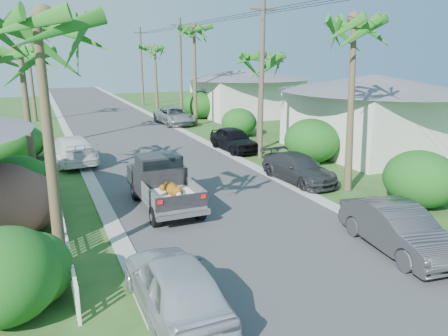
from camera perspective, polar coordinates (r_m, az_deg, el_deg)
name	(u,v)px	position (r m, az deg, el deg)	size (l,w,h in m)	color
ground	(301,274)	(12.92, 9.99, -13.54)	(120.00, 120.00, 0.00)	#264F1D
road	(126,132)	(35.53, -12.64, 4.58)	(8.00, 100.00, 0.02)	#38383A
curb_left	(69,136)	(35.00, -19.57, 3.97)	(0.60, 100.00, 0.06)	#A5A39E
curb_right	(178,128)	(36.55, -5.99, 5.17)	(0.60, 100.00, 0.06)	#A5A39E
pickup_truck	(161,181)	(18.03, -8.20, -1.71)	(1.98, 5.12, 2.06)	black
parked_car_rn	(398,229)	(14.85, 21.76, -7.42)	(1.56, 4.48, 1.48)	#34363A
parked_car_rm	(298,169)	(21.47, 9.70, -0.07)	(1.84, 4.52, 1.31)	#2D2F32
parked_car_rf	(234,139)	(27.91, 1.27, 3.75)	(1.75, 4.35, 1.48)	black
parked_car_rd	(174,116)	(38.80, -6.51, 6.77)	(2.43, 5.28, 1.47)	#A0A3A7
parked_car_ln	(175,285)	(10.76, -6.42, -14.99)	(1.78, 4.44, 1.51)	silver
parked_car_lf	(71,150)	(26.15, -19.37, 2.24)	(2.18, 5.36, 1.56)	white
palm_l_a	(36,18)	(12.44, -23.36, 17.56)	(4.40, 4.40, 8.20)	brown
palm_l_b	(20,51)	(21.41, -25.10, 13.62)	(4.40, 4.40, 7.40)	brown
palm_l_c	(33,23)	(31.46, -23.63, 16.95)	(4.40, 4.40, 9.20)	brown
palm_l_d	(28,49)	(43.41, -24.23, 14.01)	(4.40, 4.40, 7.70)	brown
palm_r_a	(357,20)	(20.04, 17.02, 18.01)	(4.40, 4.40, 8.70)	brown
palm_r_b	(261,55)	(27.67, 4.88, 14.46)	(4.40, 4.40, 7.20)	brown
palm_r_c	(194,28)	(37.65, -3.93, 17.84)	(4.40, 4.40, 9.40)	brown
palm_r_d	(155,47)	(51.08, -9.04, 15.34)	(4.40, 4.40, 8.00)	brown
shrub_l_a	(4,275)	(11.59, -26.80, -12.40)	(2.60, 2.86, 2.20)	#154614
shrub_l_b	(1,203)	(16.19, -27.13, -4.08)	(3.00, 3.30, 2.60)	#B4194A
shrub_l_c	(18,179)	(20.08, -25.31, -1.33)	(2.40, 2.64, 2.00)	#154614
shrub_l_d	(9,141)	(27.88, -26.24, 3.17)	(3.20, 3.52, 2.40)	#154614
shrub_r_a	(420,179)	(19.38, 24.27, -1.30)	(2.80, 3.08, 2.30)	#154614
shrub_r_b	(311,141)	(25.35, 11.33, 3.51)	(3.00, 3.30, 2.50)	#154614
shrub_r_c	(239,122)	(32.93, 1.96, 5.99)	(2.60, 2.86, 2.10)	#154614
shrub_r_d	(199,105)	(42.24, -3.28, 8.26)	(3.20, 3.52, 2.60)	#154614
picket_fence	(62,223)	(15.92, -20.40, -6.71)	(0.10, 11.00, 1.00)	white
house_right_near	(372,116)	(29.17, 18.81, 6.39)	(8.00, 9.00, 4.80)	silver
house_right_far	(246,94)	(44.12, 2.90, 9.61)	(9.00, 8.00, 4.60)	silver
utility_pole_b	(262,80)	(25.48, 4.95, 11.40)	(1.60, 0.26, 9.00)	brown
utility_pole_c	(181,71)	(39.32, -5.68, 12.55)	(1.60, 0.26, 9.00)	brown
utility_pole_d	(142,66)	(53.79, -10.72, 12.96)	(1.60, 0.26, 9.00)	brown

